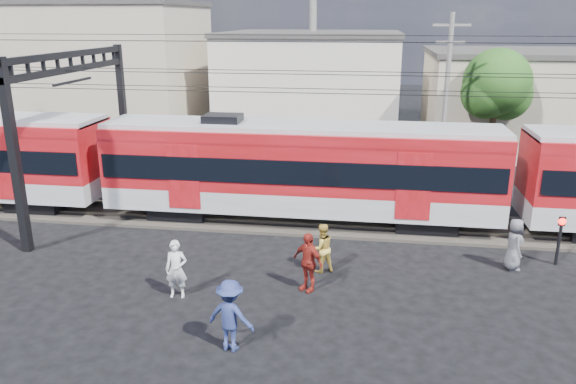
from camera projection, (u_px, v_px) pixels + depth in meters
The scene contains 17 objects.
ground at pixel (279, 319), 16.05m from camera, with size 120.00×120.00×0.00m, color black.
track_bed at pixel (310, 221), 23.59m from camera, with size 70.00×3.40×0.12m, color #2D2823.
rail_near at pixel (308, 225), 22.84m from camera, with size 70.00×0.12×0.12m, color #59544C.
rail_far at pixel (312, 213), 24.26m from camera, with size 70.00×0.12×0.12m, color #59544C.
commuter_train at pixel (305, 167), 22.92m from camera, with size 50.30×3.08×4.17m.
catenary at pixel (105, 96), 23.30m from camera, with size 70.00×9.30×7.52m.
building_west at pixel (98, 70), 39.73m from camera, with size 14.28×10.20×9.30m.
building_midwest at pixel (312, 83), 40.73m from camera, with size 12.24×12.24×7.30m.
building_mideast at pixel (556, 101), 35.79m from camera, with size 16.32×10.20×6.30m.
utility_pole_mid at pixel (446, 95), 28.01m from camera, with size 1.80×0.24×8.50m.
tree_near at pixel (500, 86), 30.44m from camera, with size 3.82×3.64×6.72m.
pedestrian_a at pixel (176, 269), 17.08m from camera, with size 0.67×0.44×1.84m, color silver.
pedestrian_b at pixel (322, 248), 18.83m from camera, with size 0.83×0.65×1.70m, color gold.
pedestrian_c at pixel (230, 316), 14.32m from camera, with size 1.26×0.72×1.95m, color navy.
pedestrian_d at pixel (308, 262), 17.49m from camera, with size 1.13×0.47×1.93m, color maroon.
pedestrian_e at pixel (514, 244), 19.01m from camera, with size 0.88×0.58×1.81m, color #55555B.
crossing_signal at pixel (560, 232), 19.23m from camera, with size 0.26×0.26×1.77m.
Camera 1 is at (2.36, -14.04, 8.25)m, focal length 35.00 mm.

